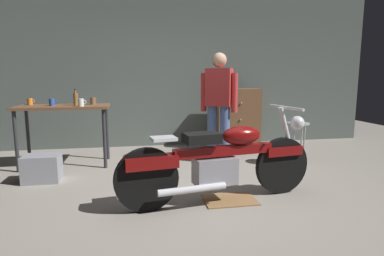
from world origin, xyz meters
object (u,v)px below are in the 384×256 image
at_px(storage_bin, 42,168).
at_px(mug_white_ceramic, 81,102).
at_px(bottle, 76,99).
at_px(person_standing, 219,103).
at_px(mug_orange_travel, 30,102).
at_px(shop_stool, 298,132).
at_px(wooden_dresser, 237,118).
at_px(mug_blue_enamel, 52,102).
at_px(motorcycle, 221,160).
at_px(mug_brown_stoneware, 93,101).

distance_m(storage_bin, mug_white_ceramic, 1.05).
bearing_deg(bottle, person_standing, -6.59).
relative_size(person_standing, mug_orange_travel, 15.63).
distance_m(shop_stool, mug_white_ceramic, 3.19).
height_order(wooden_dresser, mug_orange_travel, wooden_dresser).
height_order(mug_white_ceramic, mug_blue_enamel, mug_white_ceramic).
xyz_separation_m(wooden_dresser, mug_orange_travel, (-3.40, -0.55, 0.40)).
relative_size(motorcycle, shop_stool, 3.40).
xyz_separation_m(motorcycle, mug_white_ceramic, (-1.62, 1.60, 0.51)).
height_order(mug_orange_travel, bottle, bottle).
relative_size(shop_stool, bottle, 2.66).
bearing_deg(mug_brown_stoneware, storage_bin, -122.59).
bearing_deg(mug_white_ceramic, mug_blue_enamel, 157.67).
bearing_deg(shop_stool, mug_white_ceramic, 172.75).
bearing_deg(mug_orange_travel, storage_bin, -69.48).
bearing_deg(storage_bin, bottle, 65.75).
height_order(motorcycle, mug_blue_enamel, mug_blue_enamel).
height_order(shop_stool, storage_bin, shop_stool).
relative_size(storage_bin, mug_orange_travel, 4.12).
bearing_deg(mug_white_ceramic, mug_orange_travel, 153.88).
distance_m(shop_stool, bottle, 3.33).
height_order(person_standing, storage_bin, person_standing).
distance_m(shop_stool, mug_blue_enamel, 3.64).
bearing_deg(person_standing, shop_stool, -166.73).
bearing_deg(mug_white_ceramic, person_standing, -1.53).
height_order(motorcycle, storage_bin, motorcycle).
bearing_deg(motorcycle, storage_bin, 143.92).
height_order(person_standing, mug_brown_stoneware, person_standing).
relative_size(mug_brown_stoneware, mug_blue_enamel, 1.03).
height_order(person_standing, mug_orange_travel, person_standing).
xyz_separation_m(wooden_dresser, bottle, (-2.72, -0.74, 0.45)).
xyz_separation_m(storage_bin, mug_blue_enamel, (0.01, 0.72, 0.78)).
bearing_deg(bottle, mug_white_ceramic, -61.70).
bearing_deg(storage_bin, mug_blue_enamel, 89.44).
height_order(mug_brown_stoneware, mug_blue_enamel, mug_brown_stoneware).
distance_m(motorcycle, wooden_dresser, 2.73).
distance_m(wooden_dresser, storage_bin, 3.41).
relative_size(mug_orange_travel, mug_white_ceramic, 0.92).
distance_m(wooden_dresser, mug_brown_stoneware, 2.59).
bearing_deg(person_standing, motorcycle, 106.24).
height_order(mug_orange_travel, mug_blue_enamel, mug_blue_enamel).
distance_m(person_standing, shop_stool, 1.26).
bearing_deg(shop_stool, bottle, 169.70).
relative_size(shop_stool, wooden_dresser, 0.58).
bearing_deg(mug_brown_stoneware, person_standing, -11.58).
xyz_separation_m(person_standing, storage_bin, (-2.44, -0.50, -0.76)).
relative_size(shop_stool, mug_brown_stoneware, 5.57).
bearing_deg(motorcycle, mug_brown_stoneware, 118.71).
xyz_separation_m(storage_bin, mug_white_ceramic, (0.43, 0.55, 0.78)).
xyz_separation_m(mug_brown_stoneware, mug_white_ceramic, (-0.13, -0.33, 0.00)).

